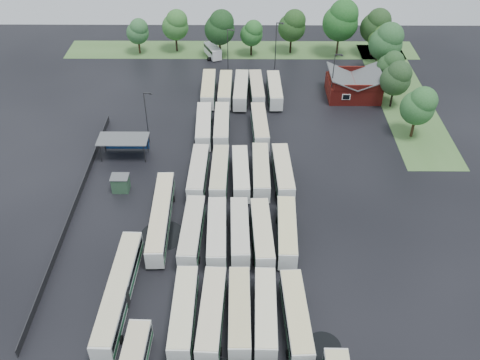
{
  "coord_description": "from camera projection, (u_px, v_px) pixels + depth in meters",
  "views": [
    {
      "loc": [
        2.43,
        -51.46,
        51.11
      ],
      "look_at": [
        2.0,
        12.0,
        2.5
      ],
      "focal_mm": 40.0,
      "sensor_mm": 36.0,
      "label": 1
    }
  ],
  "objects": [
    {
      "name": "lamp_post_back_w",
      "position": [
        228.0,
        47.0,
        111.53
      ],
      "size": [
        1.42,
        0.28,
        9.19
      ],
      "color": "#2D2D30",
      "rests_on": "ground"
    },
    {
      "name": "tree_east_4",
      "position": [
        381.0,
        38.0,
        115.57
      ],
      "size": [
        5.01,
        4.98,
        8.25
      ],
      "color": "black",
      "rests_on": "ground"
    },
    {
      "name": "bus_r1c2",
      "position": [
        239.0,
        313.0,
        61.23
      ],
      "size": [
        2.63,
        11.78,
        3.27
      ],
      "rotation": [
        0.0,
        0.0,
        0.01
      ],
      "color": "silver",
      "rests_on": "ground"
    },
    {
      "name": "tree_east_0",
      "position": [
        419.0,
        105.0,
        90.23
      ],
      "size": [
        5.88,
        5.87,
        9.72
      ],
      "color": "#362615",
      "rests_on": "ground"
    },
    {
      "name": "west_fence",
      "position": [
        74.0,
        206.0,
        78.05
      ],
      "size": [
        0.1,
        50.0,
        1.2
      ],
      "primitive_type": "cube",
      "color": "#2D2D30",
      "rests_on": "ground"
    },
    {
      "name": "tree_north_1",
      "position": [
        176.0,
        25.0,
        118.93
      ],
      "size": [
        5.92,
        5.92,
        9.8
      ],
      "color": "black",
      "rests_on": "ground"
    },
    {
      "name": "bus_r1c4",
      "position": [
        296.0,
        317.0,
        60.68
      ],
      "size": [
        3.14,
        12.14,
        3.35
      ],
      "rotation": [
        0.0,
        0.0,
        0.05
      ],
      "color": "silver",
      "rests_on": "ground"
    },
    {
      "name": "bus_r5c0",
      "position": [
        209.0,
        89.0,
        104.27
      ],
      "size": [
        2.71,
        11.99,
        3.33
      ],
      "rotation": [
        0.0,
        0.0,
        0.01
      ],
      "color": "silver",
      "rests_on": "ground"
    },
    {
      "name": "tree_east_1",
      "position": [
        397.0,
        78.0,
        98.8
      ],
      "size": [
        5.67,
        5.67,
        9.4
      ],
      "color": "black",
      "rests_on": "ground"
    },
    {
      "name": "lamp_post_back_e",
      "position": [
        277.0,
        43.0,
        111.75
      ],
      "size": [
        1.59,
        0.31,
        10.35
      ],
      "color": "#2D2D30",
      "rests_on": "ground"
    },
    {
      "name": "lamp_post_nw",
      "position": [
        147.0,
        114.0,
        89.26
      ],
      "size": [
        1.48,
        0.29,
        9.62
      ],
      "color": "#2D2D30",
      "rests_on": "ground"
    },
    {
      "name": "brick_building",
      "position": [
        353.0,
        88.0,
        104.63
      ],
      "size": [
        10.07,
        8.6,
        5.39
      ],
      "color": "maroon",
      "rests_on": "ground"
    },
    {
      "name": "minibus",
      "position": [
        213.0,
        51.0,
        119.55
      ],
      "size": [
        4.27,
        6.22,
        2.55
      ],
      "rotation": [
        0.0,
        0.0,
        0.4
      ],
      "color": "white",
      "rests_on": "ground"
    },
    {
      "name": "bus_r3c0",
      "position": [
        198.0,
        173.0,
        82.5
      ],
      "size": [
        2.81,
        12.02,
        3.33
      ],
      "rotation": [
        0.0,
        0.0,
        -0.02
      ],
      "color": "silver",
      "rests_on": "ground"
    },
    {
      "name": "bus_r1c1",
      "position": [
        212.0,
        314.0,
        60.98
      ],
      "size": [
        3.09,
        12.24,
        3.38
      ],
      "rotation": [
        0.0,
        0.0,
        -0.04
      ],
      "color": "silver",
      "rests_on": "ground"
    },
    {
      "name": "bus_r2c4",
      "position": [
        287.0,
        231.0,
        72.03
      ],
      "size": [
        2.95,
        11.86,
        3.28
      ],
      "rotation": [
        0.0,
        0.0,
        -0.04
      ],
      "color": "silver",
      "rests_on": "ground"
    },
    {
      "name": "tree_east_3",
      "position": [
        387.0,
        41.0,
        108.97
      ],
      "size": [
        6.87,
        6.87,
        11.38
      ],
      "color": "black",
      "rests_on": "ground"
    },
    {
      "name": "puddle_3",
      "position": [
        250.0,
        250.0,
        71.69
      ],
      "size": [
        3.07,
        3.07,
        0.01
      ],
      "primitive_type": "cylinder",
      "color": "black",
      "rests_on": "ground"
    },
    {
      "name": "bus_r5c1",
      "position": [
        225.0,
        89.0,
        104.25
      ],
      "size": [
        2.6,
        11.63,
        3.23
      ],
      "rotation": [
        0.0,
        0.0,
        -0.01
      ],
      "color": "silver",
      "rests_on": "ground"
    },
    {
      "name": "bus_r2c2",
      "position": [
        240.0,
        232.0,
        72.05
      ],
      "size": [
        2.76,
        11.56,
        3.2
      ],
      "rotation": [
        0.0,
        0.0,
        0.03
      ],
      "color": "silver",
      "rests_on": "ground"
    },
    {
      "name": "artic_bus_west_b",
      "position": [
        161.0,
        217.0,
        74.43
      ],
      "size": [
        2.88,
        17.3,
        3.2
      ],
      "rotation": [
        0.0,
        0.0,
        0.03
      ],
      "color": "silver",
      "rests_on": "ground"
    },
    {
      "name": "grass_strip_north",
      "position": [
        242.0,
        50.0,
        123.37
      ],
      "size": [
        80.0,
        10.0,
        0.01
      ],
      "primitive_type": "cube",
      "color": "#456C32",
      "rests_on": "ground"
    },
    {
      "name": "tree_north_4",
      "position": [
        293.0,
        25.0,
        118.04
      ],
      "size": [
        6.12,
        6.12,
        10.14
      ],
      "color": "black",
      "rests_on": "ground"
    },
    {
      "name": "bus_r2c0",
      "position": [
        192.0,
        232.0,
        71.93
      ],
      "size": [
        2.96,
        12.17,
        3.37
      ],
      "rotation": [
        0.0,
        0.0,
        -0.03
      ],
      "color": "silver",
      "rests_on": "ground"
    },
    {
      "name": "ground",
      "position": [
        225.0,
        249.0,
        71.94
      ],
      "size": [
        160.0,
        160.0,
        0.0
      ],
      "primitive_type": "plane",
      "color": "black",
      "rests_on": "ground"
    },
    {
      "name": "bus_r5c2",
      "position": [
        241.0,
        90.0,
        103.92
      ],
      "size": [
        3.0,
        12.18,
        3.37
      ],
      "rotation": [
        0.0,
        0.0,
        -0.04
      ],
      "color": "silver",
      "rests_on": "ground"
    },
    {
      "name": "bus_r4c0",
      "position": [
        204.0,
        126.0,
        93.39
      ],
      "size": [
        2.95,
        12.09,
        3.34
      ],
      "rotation": [
        0.0,
        0.0,
        0.03
      ],
      "color": "silver",
      "rests_on": "ground"
    },
    {
      "name": "bus_r1c0",
      "position": [
        184.0,
        313.0,
        61.14
      ],
      "size": [
        2.59,
        12.06,
        3.35
      ],
      "rotation": [
        0.0,
        0.0,
        -0.0
      ],
      "color": "silver",
      "rests_on": "ground"
    },
    {
      "name": "tree_north_2",
      "position": [
        220.0,
        27.0,
        115.88
      ],
      "size": [
        6.6,
        6.6,
        10.94
      ],
      "color": "black",
      "rests_on": "ground"
    },
    {
      "name": "tree_north_6",
      "position": [
        376.0,
        25.0,
        116.7
      ],
      "size": [
        6.56,
        6.56,
        10.87
      ],
      "color": "#2E2019",
      "rests_on": "ground"
    },
    {
      "name": "tree_north_0",
      "position": [
        138.0,
        31.0,
        118.59
      ],
      "size": [
        4.97,
        4.97,
        8.23
      ],
      "color": "#3A2517",
      "rests_on": "ground"
    },
    {
      "name": "bus_r3c2",
      "position": [
        241.0,
        173.0,
        82.49
      ],
      "size": [
        2.88,
        11.71,
        3.24
      ],
      "rotation": [
        0.0,
        0.0,
        0.04
      ],
      "color": "silver",
      "rests_on": "ground"
    },
    {
      "name": "bus_r3c3",
      "position": [
        261.0,
        171.0,
        82.76
      ],
      "size": [
        2.57,
        12.0,
        3.34
      ],
      "rotation": [
        0.0,
        0.0,
        0.0
      ],
      "color": "silver",
      "rests_on": "ground"
    },
    {
      "name": "bus_r5c4",
      "position": [
        275.0,
        90.0,
        104.02
      ],
      "size": [
        2.71,
        11.72,
        3.25
      ],
      "rotation": [
        0.0,
        0.0,
        0.02
      ],
      "color": "silver",
      "rests_on": "ground"
    },
    {
      "name": "puddle_4",
      "position": [
        323.0,
        346.0,
        59.71
      ],
      "size": [
        4.05,
        4.05,
        0.01
      ],
      "primitive_type": "cylinder",
      "color": "black",
      "rests_on": "ground"
    },
    {
      "name": "bus_r2c1",
      "position": [
        217.0,
        233.0,
        71.75
      ],
      "size": [
        2.85,
        12.01,
        3.32
      ],
      "rotation": [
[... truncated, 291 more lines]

